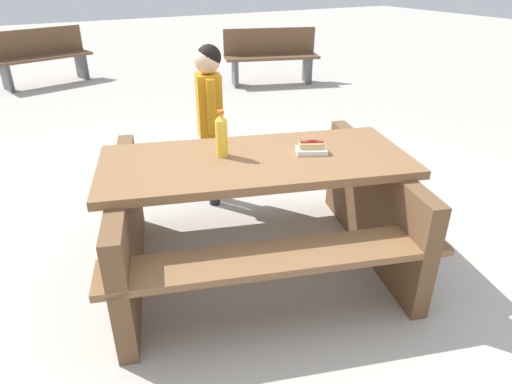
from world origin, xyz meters
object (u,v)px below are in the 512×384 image
at_px(child_in_coat, 210,106).
at_px(park_bench_mid, 41,56).
at_px(picnic_table, 256,204).
at_px(hotdog_tray, 312,148).
at_px(soda_bottle, 222,135).
at_px(park_bench_near, 271,55).

xyz_separation_m(child_in_coat, park_bench_mid, (-0.78, 5.04, -0.35)).
bearing_deg(picnic_table, hotdog_tray, -15.94).
height_order(soda_bottle, child_in_coat, child_in_coat).
bearing_deg(picnic_table, park_bench_mid, 96.41).
relative_size(picnic_table, park_bench_mid, 1.37).
bearing_deg(park_bench_near, soda_bottle, -123.56).
bearing_deg(hotdog_tray, child_in_coat, 101.83).
bearing_deg(park_bench_near, hotdog_tray, -117.43).
bearing_deg(hotdog_tray, park_bench_near, 62.57).
distance_m(picnic_table, hotdog_tray, 0.48).
height_order(child_in_coat, park_bench_near, child_in_coat).
bearing_deg(soda_bottle, child_in_coat, 71.68).
xyz_separation_m(picnic_table, park_bench_mid, (-0.67, 5.98, 0.00)).
bearing_deg(hotdog_tray, picnic_table, 164.06).
height_order(child_in_coat, park_bench_mid, child_in_coat).
xyz_separation_m(picnic_table, hotdog_tray, (0.33, -0.09, 0.34)).
distance_m(hotdog_tray, park_bench_near, 4.92).
bearing_deg(park_bench_mid, child_in_coat, -81.18).
height_order(hotdog_tray, child_in_coat, child_in_coat).
distance_m(picnic_table, park_bench_near, 4.99).
distance_m(soda_bottle, hotdog_tray, 0.54).
xyz_separation_m(soda_bottle, park_bench_mid, (-0.51, 5.86, -0.43)).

